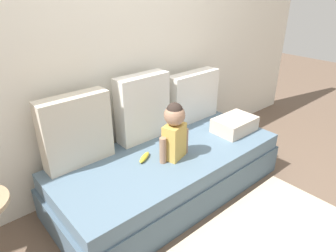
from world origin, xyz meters
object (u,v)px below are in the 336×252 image
object	(u,v)px
banana	(144,157)
toddler	(174,129)
throw_pillow_center	(143,108)
folded_blanket	(235,124)
couch	(169,172)
throw_pillow_right	(193,97)
throw_pillow_left	(76,131)

from	to	relation	value
banana	toddler	bearing A→B (deg)	-32.54
toddler	banana	size ratio (longest dim) A/B	2.82
throw_pillow_center	folded_blanket	size ratio (longest dim) A/B	1.49
couch	toddler	xyz separation A→B (m)	(-0.02, -0.09, 0.46)
throw_pillow_center	toddler	xyz separation A→B (m)	(-0.02, -0.44, -0.04)
banana	folded_blanket	size ratio (longest dim) A/B	0.42
folded_blanket	banana	bearing A→B (deg)	170.73
folded_blanket	throw_pillow_right	bearing A→B (deg)	103.05
folded_blanket	toddler	bearing A→B (deg)	178.06
throw_pillow_center	throw_pillow_right	bearing A→B (deg)	0.00
throw_pillow_center	folded_blanket	bearing A→B (deg)	-32.09
toddler	banana	bearing A→B (deg)	147.46
throw_pillow_left	throw_pillow_center	size ratio (longest dim) A/B	0.94
throw_pillow_right	toddler	size ratio (longest dim) A/B	1.22
throw_pillow_right	toddler	bearing A→B (deg)	-146.02
toddler	folded_blanket	size ratio (longest dim) A/B	1.20
throw_pillow_left	toddler	world-z (taller)	throw_pillow_left
throw_pillow_left	toddler	xyz separation A→B (m)	(0.61, -0.44, -0.03)
banana	throw_pillow_center	bearing A→B (deg)	53.77
throw_pillow_left	couch	bearing A→B (deg)	-29.04
couch	throw_pillow_left	world-z (taller)	throw_pillow_left
couch	folded_blanket	xyz separation A→B (m)	(0.74, -0.11, 0.28)
throw_pillow_right	throw_pillow_center	bearing A→B (deg)	180.00
banana	couch	bearing A→B (deg)	-11.26
couch	folded_blanket	world-z (taller)	folded_blanket
throw_pillow_right	folded_blanket	distance (m)	0.51
throw_pillow_right	toddler	xyz separation A→B (m)	(-0.65, -0.44, 0.01)
throw_pillow_center	folded_blanket	xyz separation A→B (m)	(0.74, -0.46, -0.23)
couch	throw_pillow_right	distance (m)	0.86
throw_pillow_right	toddler	distance (m)	0.78
folded_blanket	couch	bearing A→B (deg)	171.33
couch	throw_pillow_right	bearing A→B (deg)	29.04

